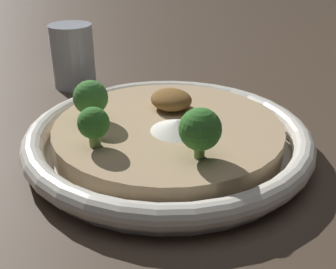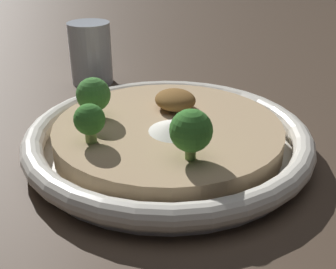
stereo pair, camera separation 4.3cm
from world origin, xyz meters
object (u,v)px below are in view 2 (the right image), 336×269
(risotto_bowl, at_px, (168,137))
(drinking_glass, at_px, (91,53))
(broccoli_back_right, at_px, (93,96))
(broccoli_back_left, at_px, (90,120))
(broccoli_left, at_px, (191,131))

(risotto_bowl, height_order, drinking_glass, drinking_glass)
(broccoli_back_right, xyz_separation_m, drinking_glass, (0.20, -0.05, -0.01))
(risotto_bowl, relative_size, broccoli_back_left, 7.83)
(broccoli_back_right, xyz_separation_m, broccoli_back_left, (-0.05, 0.02, -0.00))
(risotto_bowl, bearing_deg, drinking_glass, 3.72)
(broccoli_back_left, xyz_separation_m, drinking_glass, (0.25, -0.07, -0.01))
(risotto_bowl, relative_size, broccoli_back_right, 6.87)
(broccoli_left, xyz_separation_m, broccoli_back_left, (0.07, 0.07, -0.00))
(drinking_glass, bearing_deg, risotto_bowl, -176.28)
(broccoli_back_left, bearing_deg, drinking_glass, -14.73)
(broccoli_left, xyz_separation_m, drinking_glass, (0.32, 0.00, -0.01))
(risotto_bowl, height_order, broccoli_left, broccoli_left)
(broccoli_left, relative_size, broccoli_back_left, 1.21)
(risotto_bowl, xyz_separation_m, broccoli_back_right, (0.05, 0.06, 0.04))
(broccoli_back_left, distance_m, drinking_glass, 0.26)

